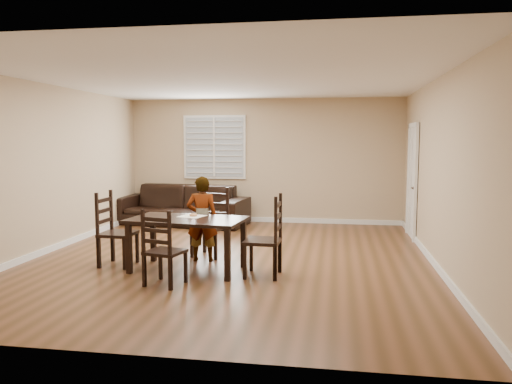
% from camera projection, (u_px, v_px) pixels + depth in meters
% --- Properties ---
extents(ground, '(7.00, 7.00, 0.00)m').
position_uv_depth(ground, '(231.00, 259.00, 7.64)').
color(ground, brown).
rests_on(ground, ground).
extents(room, '(6.04, 7.04, 2.72)m').
position_uv_depth(room, '(235.00, 140.00, 7.62)').
color(room, tan).
rests_on(room, ground).
extents(dining_table, '(1.65, 1.04, 0.73)m').
position_uv_depth(dining_table, '(187.00, 225.00, 6.89)').
color(dining_table, black).
rests_on(dining_table, ground).
extents(chair_near, '(0.58, 0.56, 1.07)m').
position_uv_depth(chair_near, '(214.00, 224.00, 7.87)').
color(chair_near, black).
rests_on(chair_near, ground).
extents(chair_far, '(0.52, 0.50, 0.97)m').
position_uv_depth(chair_far, '(160.00, 252.00, 6.12)').
color(chair_far, black).
rests_on(chair_far, ground).
extents(chair_left, '(0.47, 0.50, 1.08)m').
position_uv_depth(chair_left, '(110.00, 232.00, 7.21)').
color(chair_left, black).
rests_on(chair_left, ground).
extents(chair_right, '(0.47, 0.51, 1.10)m').
position_uv_depth(chair_right, '(273.00, 240.00, 6.60)').
color(chair_right, black).
rests_on(chair_right, ground).
extents(child, '(0.49, 0.35, 1.28)m').
position_uv_depth(child, '(202.00, 219.00, 7.44)').
color(child, gray).
rests_on(child, ground).
extents(napkin, '(0.40, 0.40, 0.00)m').
position_uv_depth(napkin, '(192.00, 216.00, 7.05)').
color(napkin, white).
rests_on(napkin, dining_table).
extents(donut, '(0.11, 0.11, 0.04)m').
position_uv_depth(donut, '(193.00, 215.00, 7.04)').
color(donut, '#C07A45').
rests_on(donut, napkin).
extents(sofa, '(2.97, 1.46, 0.83)m').
position_uv_depth(sofa, '(181.00, 205.00, 10.72)').
color(sofa, black).
rests_on(sofa, ground).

